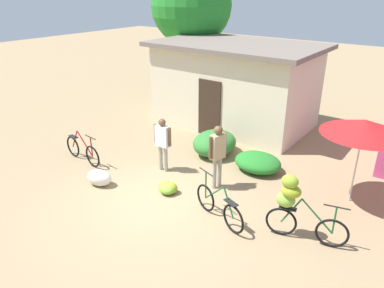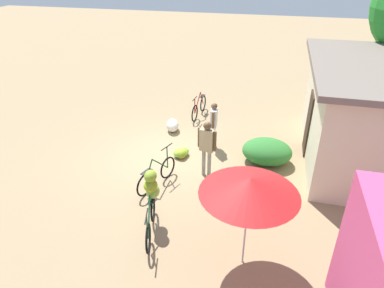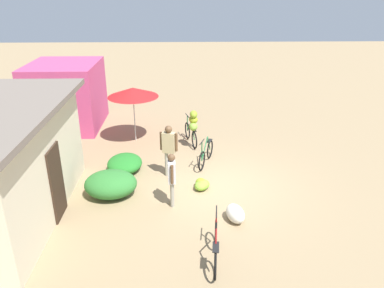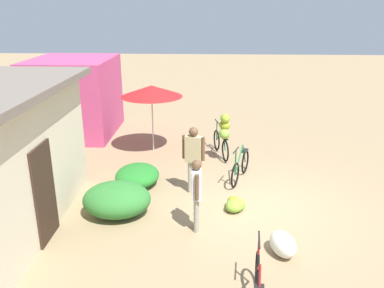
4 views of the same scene
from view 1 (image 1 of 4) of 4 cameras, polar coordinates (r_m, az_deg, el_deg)
ground_plane at (r=9.10m, az=-5.06°, el=-9.17°), size 60.00×60.00×0.00m
building_low at (r=13.85m, az=6.79°, el=9.40°), size 6.00×3.83×3.04m
tree_behind_building at (r=16.85m, az=-0.12°, el=20.99°), size 3.53×3.53×5.89m
hedge_bush_front_left at (r=11.41m, az=3.58°, el=0.16°), size 1.28×1.53×0.75m
hedge_bush_front_right at (r=10.61m, az=10.30°, el=-2.85°), size 1.37×1.14×0.50m
market_umbrella at (r=9.15m, az=25.46°, el=2.45°), size 1.93×1.93×2.14m
bicycle_leftmost at (r=11.40m, az=-16.87°, el=-0.97°), size 1.72×0.23×0.97m
bicycle_near_pile at (r=8.29m, az=4.23°, el=-9.79°), size 1.60×0.60×1.04m
bicycle_center_loaded at (r=7.79m, az=15.82°, el=-8.94°), size 1.65×0.53×1.46m
banana_pile_on_ground at (r=9.44m, az=-3.90°, el=-6.85°), size 0.69×0.64×0.30m
produce_sack at (r=10.01m, az=-14.39°, el=-5.16°), size 0.80×0.62×0.44m
person_vendor at (r=9.25m, az=4.06°, el=-1.00°), size 0.30×0.56×1.73m
person_bystander at (r=10.17m, az=-4.65°, el=0.69°), size 0.58×0.23×1.58m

